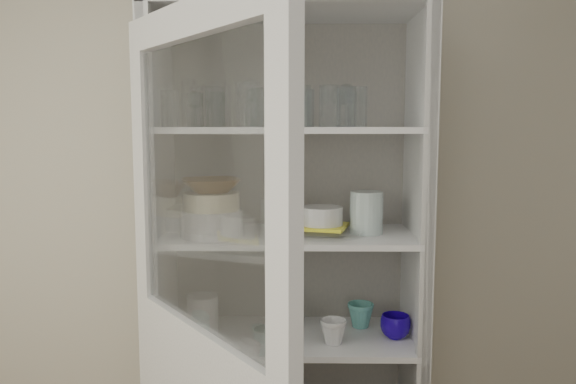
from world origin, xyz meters
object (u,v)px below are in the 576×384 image
at_px(terracotta_bowl, 211,185).
at_px(measuring_cups, 267,333).
at_px(pantry_cabinet, 288,309).
at_px(cream_bowl, 211,201).
at_px(glass_platter, 322,230).
at_px(goblet_3, 346,104).
at_px(mug_white, 333,332).
at_px(grey_bowl_stack, 366,212).
at_px(white_canister, 203,314).
at_px(goblet_2, 340,105).
at_px(mug_blue, 395,326).
at_px(goblet_0, 195,108).
at_px(white_ramekin, 322,216).
at_px(plate_stack_front, 212,223).
at_px(mug_teal, 360,315).
at_px(goblet_1, 294,106).
at_px(plate_stack_back, 186,217).
at_px(teal_jar, 280,313).
at_px(yellow_trivet, 322,226).

bearing_deg(terracotta_bowl, measuring_cups, 4.97).
height_order(pantry_cabinet, cream_bowl, pantry_cabinet).
relative_size(terracotta_bowl, glass_platter, 0.63).
bearing_deg(goblet_3, mug_white, -105.89).
relative_size(goblet_3, grey_bowl_stack, 1.13).
height_order(mug_white, white_canister, white_canister).
bearing_deg(glass_platter, goblet_2, 52.79).
bearing_deg(glass_platter, mug_blue, -6.35).
distance_m(terracotta_bowl, glass_platter, 0.45).
height_order(goblet_0, mug_blue, goblet_0).
bearing_deg(goblet_2, terracotta_bowl, -162.01).
xyz_separation_m(white_ramekin, mug_white, (0.04, -0.09, -0.42)).
relative_size(goblet_3, plate_stack_front, 0.78).
distance_m(terracotta_bowl, mug_teal, 0.80).
distance_m(goblet_1, plate_stack_back, 0.62).
bearing_deg(teal_jar, yellow_trivet, -23.08).
distance_m(goblet_3, plate_stack_front, 0.69).
bearing_deg(yellow_trivet, goblet_2, 52.79).
xyz_separation_m(pantry_cabinet, plate_stack_front, (-0.28, -0.13, 0.37)).
distance_m(goblet_0, goblet_1, 0.39).
bearing_deg(plate_stack_front, teal_jar, 28.22).
distance_m(mug_blue, white_canister, 0.75).
height_order(plate_stack_back, mug_teal, plate_stack_back).
height_order(mug_teal, teal_jar, teal_jar).
bearing_deg(pantry_cabinet, teal_jar, -177.28).
distance_m(yellow_trivet, white_ramekin, 0.04).
height_order(mug_blue, measuring_cups, mug_blue).
height_order(yellow_trivet, mug_blue, yellow_trivet).
bearing_deg(goblet_3, plate_stack_back, 179.34).
height_order(pantry_cabinet, goblet_2, pantry_cabinet).
xyz_separation_m(teal_jar, white_canister, (-0.30, -0.04, 0.01)).
relative_size(goblet_2, mug_white, 1.72).
xyz_separation_m(plate_stack_front, mug_blue, (0.69, 0.03, -0.40)).
bearing_deg(goblet_1, glass_platter, -50.20).
bearing_deg(grey_bowl_stack, measuring_cups, -173.88).
bearing_deg(cream_bowl, mug_teal, 14.39).
xyz_separation_m(measuring_cups, white_canister, (-0.26, 0.07, 0.05)).
xyz_separation_m(white_ramekin, white_canister, (-0.46, 0.02, -0.39)).
height_order(grey_bowl_stack, mug_teal, grey_bowl_stack).
height_order(glass_platter, mug_blue, glass_platter).
xyz_separation_m(white_ramekin, grey_bowl_stack, (0.17, -0.01, 0.01)).
distance_m(white_ramekin, mug_white, 0.43).
height_order(goblet_1, mug_white, goblet_1).
bearing_deg(goblet_1, plate_stack_back, -177.40).
bearing_deg(white_canister, plate_stack_front, -58.41).
relative_size(grey_bowl_stack, mug_blue, 1.40).
height_order(goblet_2, yellow_trivet, goblet_2).
height_order(goblet_3, white_canister, goblet_3).
distance_m(goblet_1, mug_teal, 0.88).
xyz_separation_m(goblet_1, white_ramekin, (0.10, -0.13, -0.42)).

